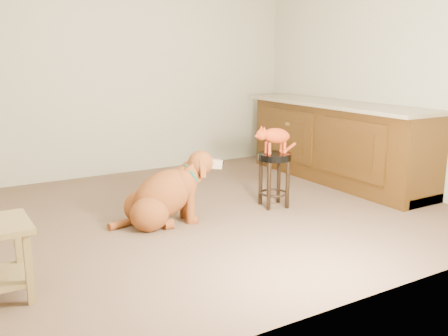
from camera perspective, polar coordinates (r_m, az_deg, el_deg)
floor at (r=4.80m, az=-2.07°, el=-5.16°), size 4.50×4.00×0.01m
room_shell at (r=4.56m, az=-2.25°, el=15.26°), size 4.54×4.04×2.62m
cabinet_run at (r=6.06m, az=12.83°, el=2.64°), size 0.70×2.56×0.94m
padded_stool at (r=4.94m, az=5.76°, el=-0.10°), size 0.33×0.33×0.54m
wood_stool at (r=6.47m, az=7.93°, el=2.61°), size 0.41×0.41×0.66m
golden_retriever at (r=4.47m, az=-6.82°, el=-3.20°), size 1.07×0.57×0.68m
tabby_kitten at (r=4.87m, az=5.72°, el=3.58°), size 0.49×0.20×0.30m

